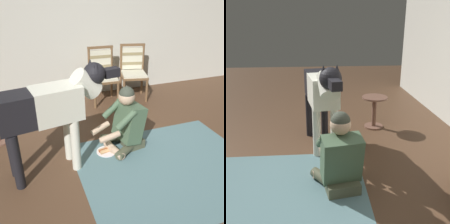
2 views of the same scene
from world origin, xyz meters
TOP-DOWN VIEW (x-y plane):
  - ground_plane at (0.00, 0.00)m, footprint 15.20×15.20m
  - back_wall at (0.00, 2.50)m, footprint 8.78×0.10m
  - area_rug at (0.24, -0.12)m, footprint 2.11×1.74m
  - dining_chair_left_of_pair at (0.10, 2.04)m, footprint 0.49×0.49m
  - dining_chair_right_of_pair at (0.70, 2.04)m, footprint 0.55×0.55m
  - person_sitting_on_floor at (-0.09, 0.48)m, footprint 0.70×0.57m
  - large_dog at (-1.01, 0.32)m, footprint 1.55×0.47m
  - hot_dog_on_plate at (-0.37, 0.43)m, footprint 0.26×0.26m

SIDE VIEW (x-z plane):
  - ground_plane at x=0.00m, z-range 0.00..0.00m
  - area_rug at x=0.24m, z-range 0.00..0.01m
  - hot_dog_on_plate at x=-0.37m, z-range -0.01..0.06m
  - person_sitting_on_floor at x=-0.09m, z-range -0.08..0.78m
  - dining_chair_left_of_pair at x=0.10m, z-range 0.05..1.03m
  - dining_chair_right_of_pair at x=0.70m, z-range 0.05..1.03m
  - large_dog at x=-1.01m, z-range 0.18..1.41m
  - back_wall at x=0.00m, z-range 0.00..2.60m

